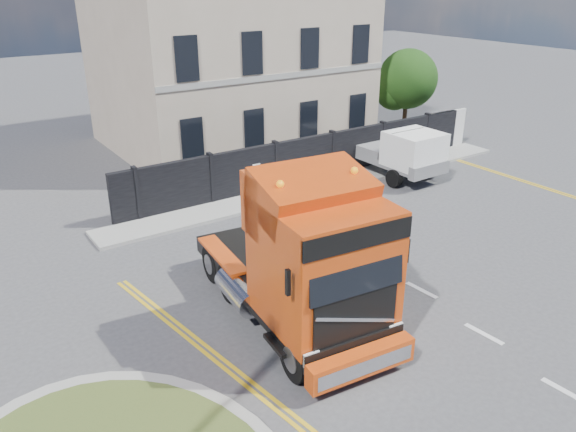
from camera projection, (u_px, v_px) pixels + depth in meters
ground at (333, 316)px, 14.98m from camera, size 120.00×120.00×0.00m
hoarding_fence at (324, 156)px, 24.80m from camera, size 18.80×0.25×2.00m
georgian_building at (227, 31)px, 28.33m from camera, size 12.30×10.30×12.80m
tree at (405, 82)px, 30.38m from camera, size 3.20×3.20×4.80m
pavement_far at (326, 184)px, 24.21m from camera, size 20.00×1.60×0.12m
truck at (308, 264)px, 13.66m from camera, size 3.35×7.33×4.25m
flatbed_pickup at (403, 152)px, 24.63m from camera, size 2.40×5.37×2.23m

